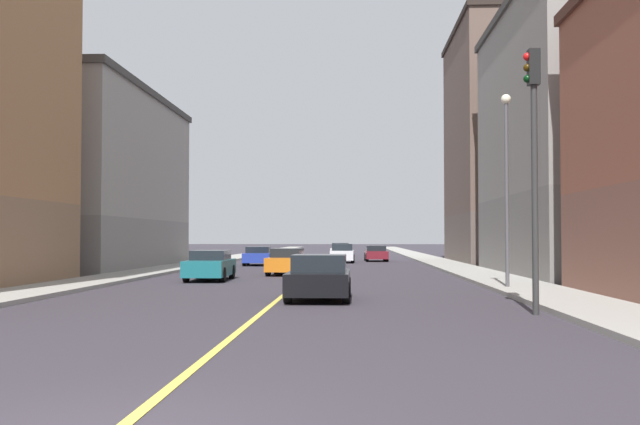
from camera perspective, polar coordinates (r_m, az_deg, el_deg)
name	(u,v)px	position (r m, az deg, el deg)	size (l,w,h in m)	color
sidewalk_left	(438,262)	(56.52, 9.00, -3.75)	(2.69, 168.00, 0.15)	#9E9B93
sidewalk_right	(210,262)	(57.23, -8.40, -3.72)	(2.69, 168.00, 0.15)	#9E9B93
lane_center_stripe	(323,263)	(56.23, 0.24, -3.85)	(0.16, 154.00, 0.01)	#E5D14C
building_left_mid	(621,138)	(40.37, 21.97, 5.25)	(11.75, 16.93, 13.69)	slate
building_left_far	(532,145)	(58.37, 15.87, 4.96)	(11.75, 14.65, 17.62)	brown
building_right_midblock	(63,180)	(48.91, -18.99, 2.33)	(11.75, 19.52, 10.86)	gray
traffic_light_left_near	(534,144)	(19.50, 15.97, 5.02)	(0.40, 0.32, 6.64)	#2D2D2D
street_lamp_left_near	(507,169)	(27.88, 14.03, 3.21)	(0.36, 0.36, 6.96)	#4C4C51
car_black	(319,278)	(23.08, -0.06, -5.01)	(1.93, 4.03, 1.39)	black
car_silver	(341,250)	(77.14, 1.58, -2.85)	(2.05, 4.49, 1.33)	silver
car_white	(342,254)	(56.57, 1.72, -3.16)	(1.82, 4.02, 1.42)	white
car_teal	(210,265)	(33.81, -8.37, -4.00)	(1.87, 4.58, 1.34)	#196670
car_maroon	(376,253)	(60.11, 4.29, -3.12)	(1.87, 4.38, 1.26)	maroon
car_orange	(287,262)	(38.42, -2.52, -3.78)	(1.91, 4.35, 1.35)	orange
car_blue	(258,256)	(51.48, -4.75, -3.33)	(2.02, 4.36, 1.27)	#23389E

